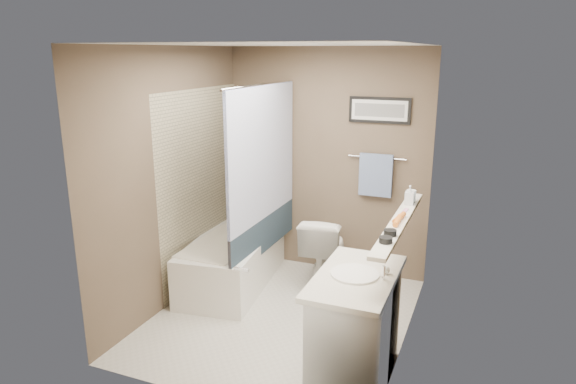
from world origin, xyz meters
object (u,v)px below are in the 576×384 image
at_px(vanity, 355,332).
at_px(glass_jar, 411,196).
at_px(hair_brush_back, 399,218).
at_px(candle_bowl_near, 386,240).
at_px(bathtub, 233,260).
at_px(candle_bowl_far, 390,233).
at_px(hair_brush_front, 398,220).
at_px(soap_bottle, 410,195).
at_px(toilet, 324,249).

distance_m(vanity, glass_jar, 1.30).
bearing_deg(hair_brush_back, glass_jar, 90.00).
relative_size(vanity, candle_bowl_near, 10.00).
height_order(bathtub, vanity, vanity).
relative_size(candle_bowl_far, hair_brush_front, 0.41).
relative_size(hair_brush_front, hair_brush_back, 1.00).
relative_size(vanity, soap_bottle, 5.53).
bearing_deg(candle_bowl_near, toilet, 121.02).
distance_m(bathtub, vanity, 1.97).
distance_m(bathtub, glass_jar, 2.01).
height_order(toilet, soap_bottle, soap_bottle).
bearing_deg(candle_bowl_near, soap_bottle, 90.00).
height_order(bathtub, toilet, toilet).
distance_m(candle_bowl_far, soap_bottle, 0.80).
xyz_separation_m(hair_brush_front, hair_brush_back, (0.00, 0.07, 0.00)).
distance_m(hair_brush_front, hair_brush_back, 0.07).
bearing_deg(glass_jar, vanity, -100.15).
bearing_deg(bathtub, hair_brush_back, -27.30).
bearing_deg(toilet, hair_brush_front, 123.77).
bearing_deg(soap_bottle, hair_brush_back, -90.00).
xyz_separation_m(bathtub, soap_bottle, (1.79, -0.20, 0.95)).
bearing_deg(hair_brush_back, bathtub, 159.92).
xyz_separation_m(vanity, soap_bottle, (0.19, 0.94, 0.80)).
relative_size(candle_bowl_far, hair_brush_back, 0.41).
distance_m(bathtub, candle_bowl_near, 2.30).
distance_m(candle_bowl_near, soap_bottle, 0.96).
xyz_separation_m(toilet, glass_jar, (0.91, -0.47, 0.80)).
height_order(bathtub, glass_jar, glass_jar).
bearing_deg(vanity, hair_brush_front, 64.20).
relative_size(toilet, hair_brush_front, 3.36).
height_order(bathtub, candle_bowl_near, candle_bowl_near).
relative_size(bathtub, hair_brush_front, 6.82).
distance_m(hair_brush_back, soap_bottle, 0.46).
xyz_separation_m(hair_brush_back, soap_bottle, (0.00, 0.45, 0.06)).
bearing_deg(vanity, candle_bowl_near, -6.20).
bearing_deg(hair_brush_back, vanity, -110.77).
bearing_deg(bathtub, hair_brush_front, -29.23).
bearing_deg(hair_brush_back, hair_brush_front, -90.00).
distance_m(bathtub, toilet, 0.95).
xyz_separation_m(bathtub, hair_brush_front, (1.79, -0.72, 0.89)).
relative_size(candle_bowl_far, glass_jar, 0.90).
distance_m(candle_bowl_near, hair_brush_front, 0.43).
xyz_separation_m(candle_bowl_far, hair_brush_back, (0.00, 0.35, 0.00)).
xyz_separation_m(bathtub, glass_jar, (1.79, -0.11, 0.92)).
bearing_deg(toilet, soap_bottle, 142.02).
bearing_deg(soap_bottle, glass_jar, 90.00).
height_order(candle_bowl_near, candle_bowl_far, same).
bearing_deg(candle_bowl_far, bathtub, 150.70).
distance_m(candle_bowl_far, hair_brush_back, 0.35).
bearing_deg(bathtub, vanity, -42.70).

